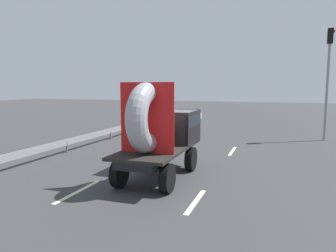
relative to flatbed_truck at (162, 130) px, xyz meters
The scene contains 9 objects.
ground_plane 1.83m from the flatbed_truck, 90.35° to the left, with size 120.00×120.00×0.00m, color #38383A.
flatbed_truck is the anchor object (origin of this frame).
distant_sedan 17.53m from the flatbed_truck, 102.54° to the left, with size 1.70×3.98×1.30m.
traffic_light 13.03m from the flatbed_truck, 57.46° to the left, with size 0.42×0.36×6.84m.
guardrail 7.61m from the flatbed_truck, 143.15° to the left, with size 0.10×17.75×0.71m.
lane_dash_left_near 3.68m from the flatbed_truck, 125.74° to the right, with size 2.41×0.16×0.01m, color beige.
lane_dash_left_far 6.18m from the flatbed_truck, 108.67° to the left, with size 2.25×0.16×0.01m, color beige.
lane_dash_right_near 3.43m from the flatbed_truck, 50.10° to the right, with size 2.12×0.16×0.01m, color beige.
lane_dash_right_far 6.07m from the flatbed_truck, 70.94° to the left, with size 2.31×0.16×0.01m, color beige.
Camera 1 is at (4.09, -11.58, 3.35)m, focal length 33.90 mm.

